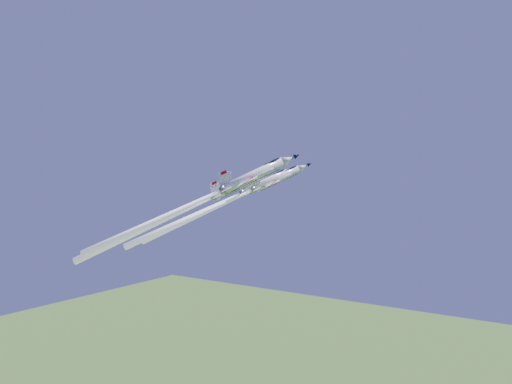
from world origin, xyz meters
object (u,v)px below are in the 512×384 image
Objects in this scene: jet_lead at (229,201)px; jet_left at (215,206)px; jet_slot at (178,214)px; jet_right at (194,203)px.

jet_lead is 5.49m from jet_left.
jet_slot is at bearing -75.66° from jet_lead.
jet_right is (3.26, -11.30, 1.34)m from jet_left.
jet_lead is 0.94× the size of jet_left.
jet_slot is at bearing -137.42° from jet_right.
jet_lead is 0.86× the size of jet_slot.
jet_lead is at bearing 46.39° from jet_left.
jet_slot is (-6.36, 2.03, -2.64)m from jet_right.
jet_right reaches higher than jet_lead.
jet_right is at bearing 42.58° from jet_slot.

